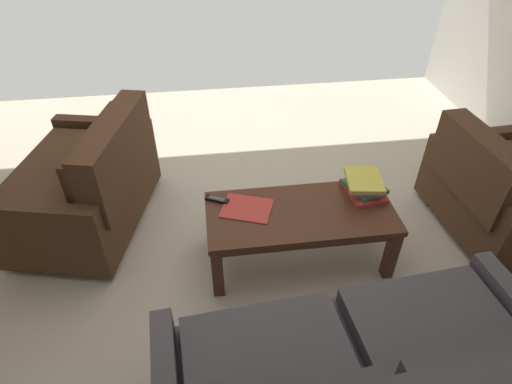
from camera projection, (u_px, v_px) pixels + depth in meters
ground_plane at (246, 233)px, 3.17m from camera, size 5.28×5.04×0.01m
loveseat_near at (88, 183)px, 3.03m from camera, size 1.03×1.30×0.88m
coffee_table at (300, 219)px, 2.74m from camera, size 1.21×0.55×0.43m
armchair_side at (504, 190)px, 3.00m from camera, size 0.94×1.03×0.82m
book_stack at (364, 185)px, 2.81m from camera, size 0.29×0.32×0.12m
tv_remote at (217, 199)px, 2.78m from camera, size 0.16×0.11×0.02m
loose_magazine at (247, 208)px, 2.72m from camera, size 0.38×0.34×0.01m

